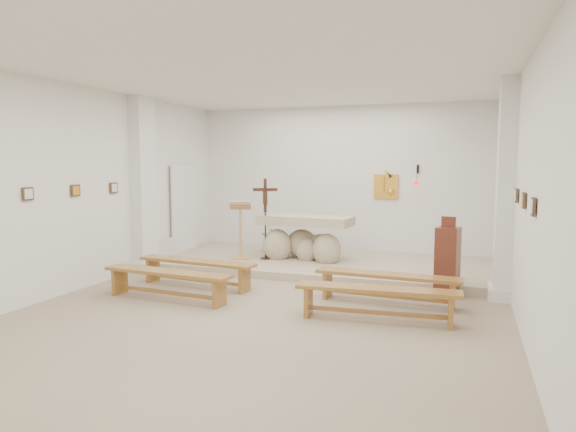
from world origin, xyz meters
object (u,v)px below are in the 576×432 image
at_px(lectern, 240,230).
at_px(bench_left_front, 197,267).
at_px(altar, 304,241).
at_px(bench_right_front, 387,281).
at_px(bench_right_second, 377,296).
at_px(crucifix_stand, 265,213).
at_px(donation_pedestal, 447,261).
at_px(bench_left_second, 167,278).

bearing_deg(lectern, bench_left_front, -110.81).
relative_size(altar, bench_left_front, 0.89).
relative_size(altar, bench_right_front, 0.89).
relative_size(bench_left_front, bench_right_second, 1.00).
height_order(crucifix_stand, donation_pedestal, crucifix_stand).
height_order(crucifix_stand, bench_right_second, crucifix_stand).
relative_size(altar, donation_pedestal, 1.54).
distance_m(bench_left_front, bench_left_second, 0.95).
bearing_deg(bench_left_front, crucifix_stand, 83.22).
xyz_separation_m(bench_right_front, bench_right_second, (0.00, -0.95, 0.00)).
bearing_deg(bench_right_front, bench_right_second, -86.58).
bearing_deg(donation_pedestal, crucifix_stand, 172.77).
bearing_deg(donation_pedestal, lectern, 176.88).
distance_m(bench_left_front, bench_right_second, 3.48).
height_order(lectern, donation_pedestal, lectern).
bearing_deg(altar, bench_right_second, -52.91).
bearing_deg(bench_right_second, bench_right_front, 86.24).
relative_size(crucifix_stand, donation_pedestal, 1.30).
xyz_separation_m(bench_left_front, bench_left_second, (0.00, -0.95, 0.00)).
xyz_separation_m(lectern, crucifix_stand, (0.51, 0.16, 0.37)).
distance_m(altar, bench_left_second, 3.56).
height_order(donation_pedestal, bench_left_second, donation_pedestal).
bearing_deg(bench_right_second, bench_left_second, 176.24).
height_order(lectern, bench_right_second, lectern).
bearing_deg(bench_right_front, altar, 134.88).
bearing_deg(lectern, crucifix_stand, -4.55).
bearing_deg(altar, bench_left_second, -105.79).
bearing_deg(bench_right_front, bench_left_second, -160.81).
distance_m(bench_left_second, bench_right_second, 3.35).
distance_m(altar, crucifix_stand, 1.02).
bearing_deg(bench_left_second, bench_right_front, 20.72).
relative_size(donation_pedestal, bench_right_front, 0.58).
distance_m(donation_pedestal, bench_left_second, 4.57).
bearing_deg(bench_left_front, donation_pedestal, 16.70).
xyz_separation_m(altar, bench_left_front, (-1.25, -2.38, -0.18)).
height_order(altar, donation_pedestal, donation_pedestal).
bearing_deg(bench_right_front, lectern, 153.38).
distance_m(crucifix_stand, donation_pedestal, 4.00).
bearing_deg(altar, crucifix_stand, -156.70).
height_order(donation_pedestal, bench_left_front, donation_pedestal).
distance_m(lectern, bench_left_second, 2.93).
xyz_separation_m(bench_left_front, bench_right_second, (3.35, -0.95, 0.00)).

